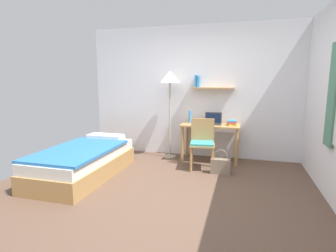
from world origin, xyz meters
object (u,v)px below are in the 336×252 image
Objects in this scene: water_bottle at (190,117)px; handbag at (220,166)px; desk_chair at (202,141)px; book_stack at (232,123)px; bed at (84,162)px; standing_lamp at (170,82)px; desk at (210,131)px; laptop at (213,121)px.

water_bottle is 0.58× the size of handbag.
desk_chair is 3.79× the size of book_stack.
desk_chair is 0.76m from book_stack.
standing_lamp is at bearing 53.39° from bed.
handbag is (0.34, -0.20, -0.35)m from desk_chair.
desk is 0.44m from book_stack.
book_stack is at bearing 79.32° from handbag.
handbag is (0.66, -0.75, -0.69)m from water_bottle.
laptop is 0.36m from book_stack.
handbag is (1.07, -0.72, -1.37)m from standing_lamp.
handbag is at bearing -48.61° from water_bottle.
standing_lamp is at bearing -174.77° from water_bottle.
bed is at bearing -126.61° from standing_lamp.
water_bottle is at bearing 5.23° from standing_lamp.
desk is 1.23m from standing_lamp.
desk is at bearing -175.26° from book_stack.
laptop is 0.78× the size of handbag.
standing_lamp reaches higher than book_stack.
desk_chair is at bearing 26.86° from bed.
standing_lamp reaches higher than desk_chair.
desk reaches higher than handbag.
desk is at bearing -1.27° from standing_lamp.
laptop reaches higher than bed.
standing_lamp reaches higher than desk.
desk_chair is (-0.08, -0.50, -0.09)m from desk.
desk_chair reaches higher than handbag.
water_bottle is at bearing 131.39° from handbag.
water_bottle is at bearing -179.66° from laptop.
handbag is at bearing 18.25° from bed.
handbag is (2.12, 0.70, -0.10)m from bed.
standing_lamp reaches higher than handbag.
standing_lamp is at bearing 178.73° from desk.
laptop is 0.44m from water_bottle.
handbag is (0.26, -0.70, -0.44)m from desk.
standing_lamp is 7.45× the size of book_stack.
laptop is at bearing 78.22° from desk_chair.
laptop is 1.01m from handbag.
book_stack is (0.36, -0.02, -0.01)m from laptop.
standing_lamp is 1.88m from handbag.
water_bottle is 1.22m from handbag.
desk is 4.75× the size of book_stack.
bed is 8.01× the size of water_bottle.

